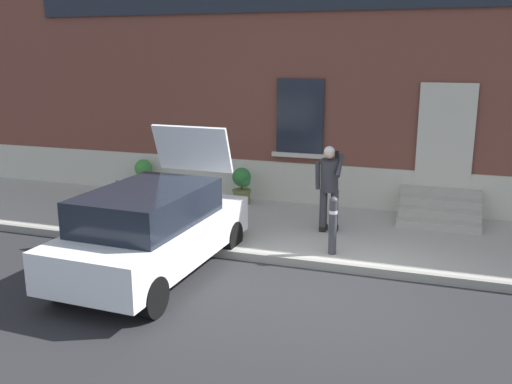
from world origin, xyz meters
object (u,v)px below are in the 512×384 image
object	(u,v)px
bollard_far_left	(120,203)
person_on_phone	(329,183)
hatchback_car_white	(153,229)
planter_charcoal	(144,175)
bollard_near_person	(333,223)
planter_olive	(242,185)

from	to	relation	value
bollard_far_left	person_on_phone	bearing A→B (deg)	16.63
hatchback_car_white	planter_charcoal	size ratio (longest dim) A/B	4.80
bollard_near_person	person_on_phone	size ratio (longest dim) A/B	0.60
hatchback_car_white	bollard_far_left	size ratio (longest dim) A/B	3.95
planter_charcoal	person_on_phone	bearing A→B (deg)	-18.54
planter_olive	bollard_near_person	bearing A→B (deg)	-45.15
hatchback_car_white	planter_charcoal	world-z (taller)	hatchback_car_white
bollard_near_person	planter_olive	world-z (taller)	bollard_near_person
bollard_near_person	planter_charcoal	world-z (taller)	bollard_near_person
hatchback_car_white	person_on_phone	world-z (taller)	hatchback_car_white
bollard_near_person	planter_charcoal	distance (m)	6.12
bollard_near_person	bollard_far_left	size ratio (longest dim) A/B	1.00
bollard_far_left	planter_charcoal	size ratio (longest dim) A/B	1.22
bollard_far_left	person_on_phone	xyz separation A→B (m)	(3.96, 1.18, 0.44)
bollard_near_person	bollard_far_left	bearing A→B (deg)	180.00
planter_charcoal	hatchback_car_white	bearing A→B (deg)	-58.48
hatchback_car_white	planter_charcoal	bearing A→B (deg)	121.52
person_on_phone	hatchback_car_white	bearing A→B (deg)	-124.02
hatchback_car_white	person_on_phone	distance (m)	3.62
person_on_phone	planter_olive	size ratio (longest dim) A/B	2.03
hatchback_car_white	planter_charcoal	distance (m)	5.17
bollard_far_left	planter_olive	bearing A→B (deg)	59.61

